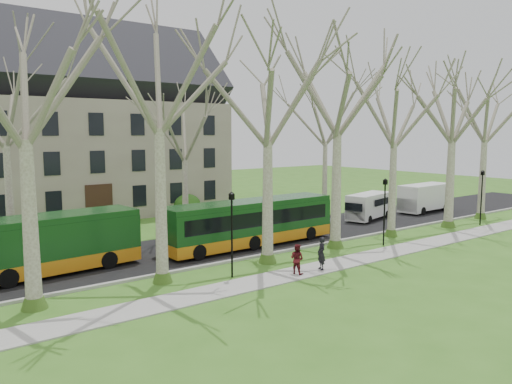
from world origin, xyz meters
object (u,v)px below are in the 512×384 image
Objects in this scene: pedestrian_b at (297,259)px; van_a at (369,207)px; bus_follow at (250,222)px; pedestrian_a at (321,253)px; bus_lead at (13,249)px; sedan at (309,221)px; van_b at (425,198)px.

van_a is at bearing -78.18° from pedestrian_b.
bus_follow is 6.93m from pedestrian_a.
bus_lead is 1.04× the size of bus_follow.
van_a reaches higher than sedan.
sedan is 2.93× the size of pedestrian_b.
van_a is (13.75, 1.80, -0.42)m from bus_follow.
pedestrian_b is at bearing 151.73° from sedan.
van_a is 16.60m from pedestrian_a.
bus_follow is 2.08× the size of van_b.
van_a is (27.62, 0.83, -0.48)m from bus_lead.
van_b is 24.45m from pedestrian_b.
pedestrian_b is at bearing -75.85° from pedestrian_a.
bus_lead is 14.19m from pedestrian_b.
pedestrian_b is (11.92, -7.66, -0.79)m from bus_lead.
bus_lead is 2.74× the size of sedan.
van_a is at bearing 142.82° from pedestrian_a.
pedestrian_a reaches higher than pedestrian_b.
van_a is 3.20× the size of pedestrian_b.
pedestrian_b is at bearing -37.55° from bus_lead.
bus_lead is at bearing 178.06° from van_b.
van_a is at bearing -69.95° from sedan.
bus_follow reaches higher than pedestrian_a.
van_b is (7.35, -0.38, 0.17)m from van_a.
bus_lead is 15.62m from pedestrian_a.
pedestrian_a is (-21.49, -8.31, -0.39)m from van_b.
bus_follow reaches higher than van_b.
bus_follow reaches higher than sedan.
van_a is 17.86m from pedestrian_b.
bus_follow is 21.15m from van_b.
pedestrian_a is (-7.07, -8.44, 0.21)m from sedan.
sedan is at bearing 176.80° from van_b.
bus_follow is at bearing 121.09° from sedan.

